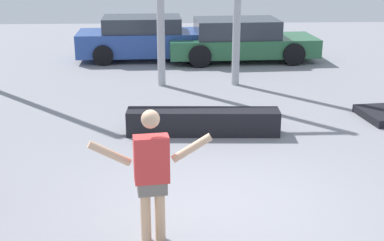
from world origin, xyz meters
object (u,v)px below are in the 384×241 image
at_px(grind_box, 203,122).
at_px(parked_car_green, 240,40).
at_px(parked_car_blue, 147,39).
at_px(skateboarder, 152,170).

relative_size(grind_box, parked_car_green, 0.63).
height_order(parked_car_blue, parked_car_green, parked_car_blue).
bearing_deg(parked_car_green, skateboarder, -106.21).
bearing_deg(parked_car_blue, parked_car_green, -7.98).
distance_m(skateboarder, parked_car_blue, 10.97).
distance_m(skateboarder, parked_car_green, 10.93).
xyz_separation_m(skateboarder, grind_box, (0.86, 3.87, -0.70)).
distance_m(skateboarder, grind_box, 4.03).
height_order(skateboarder, grind_box, skateboarder).
xyz_separation_m(skateboarder, parked_car_blue, (-0.50, 10.95, -0.29)).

